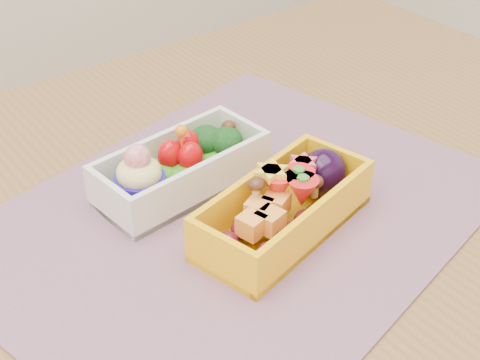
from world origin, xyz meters
TOP-DOWN VIEW (x-y plane):
  - table at (0.00, 0.00)m, footprint 1.20×0.80m
  - placemat at (0.02, -0.01)m, footprint 0.60×0.51m
  - bento_white at (0.00, 0.06)m, footprint 0.20×0.10m
  - bento_yellow at (0.05, -0.06)m, footprint 0.21×0.13m

SIDE VIEW (x-z plane):
  - table at x=0.00m, z-range 0.28..1.03m
  - placemat at x=0.02m, z-range 0.75..0.75m
  - bento_white at x=0.00m, z-range 0.74..0.82m
  - bento_yellow at x=0.05m, z-range 0.75..0.81m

